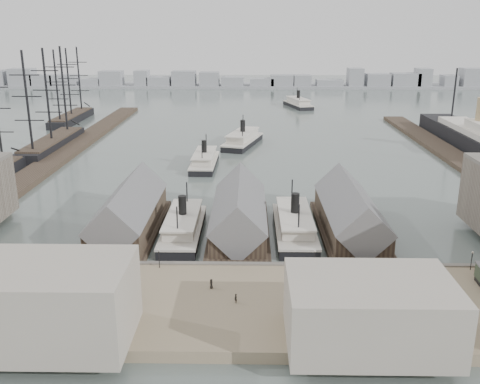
{
  "coord_description": "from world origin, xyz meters",
  "views": [
    {
      "loc": [
        2.34,
        -101.44,
        46.76
      ],
      "look_at": [
        0.0,
        30.0,
        6.0
      ],
      "focal_mm": 40.0,
      "sensor_mm": 36.0,
      "label": 1
    }
  ],
  "objects_px": {
    "ocean_steamer": "(479,140)",
    "horse_cart_right": "(338,301)",
    "horse_cart_left": "(11,280)",
    "ferry_docked_west": "(183,226)",
    "horse_cart_center": "(124,290)"
  },
  "relations": [
    {
      "from": "horse_cart_center",
      "to": "ferry_docked_west",
      "type": "bearing_deg",
      "value": -19.57
    },
    {
      "from": "horse_cart_center",
      "to": "horse_cart_right",
      "type": "bearing_deg",
      "value": -103.36
    },
    {
      "from": "ocean_steamer",
      "to": "horse_cart_center",
      "type": "distance_m",
      "value": 165.82
    },
    {
      "from": "horse_cart_left",
      "to": "ferry_docked_west",
      "type": "bearing_deg",
      "value": -40.16
    },
    {
      "from": "ferry_docked_west",
      "to": "horse_cart_right",
      "type": "relative_size",
      "value": 6.17
    },
    {
      "from": "ocean_steamer",
      "to": "horse_cart_center",
      "type": "bearing_deg",
      "value": -132.21
    },
    {
      "from": "horse_cart_left",
      "to": "horse_cart_center",
      "type": "xyz_separation_m",
      "value": [
        21.34,
        -3.41,
        0.04
      ]
    },
    {
      "from": "ferry_docked_west",
      "to": "horse_cart_center",
      "type": "bearing_deg",
      "value": -101.12
    },
    {
      "from": "ferry_docked_west",
      "to": "ocean_steamer",
      "type": "xyz_separation_m",
      "value": [
        105.0,
        90.25,
        2.08
      ]
    },
    {
      "from": "ferry_docked_west",
      "to": "horse_cart_center",
      "type": "distance_m",
      "value": 33.19
    },
    {
      "from": "ocean_steamer",
      "to": "horse_cart_left",
      "type": "distance_m",
      "value": 178.56
    },
    {
      "from": "ferry_docked_west",
      "to": "ocean_steamer",
      "type": "distance_m",
      "value": 138.47
    },
    {
      "from": "ocean_steamer",
      "to": "horse_cart_right",
      "type": "height_order",
      "value": "ocean_steamer"
    },
    {
      "from": "ocean_steamer",
      "to": "horse_cart_center",
      "type": "height_order",
      "value": "ocean_steamer"
    },
    {
      "from": "horse_cart_left",
      "to": "horse_cart_right",
      "type": "distance_m",
      "value": 58.56
    }
  ]
}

